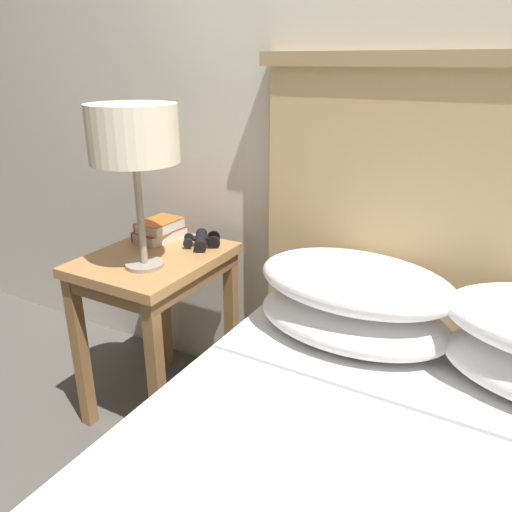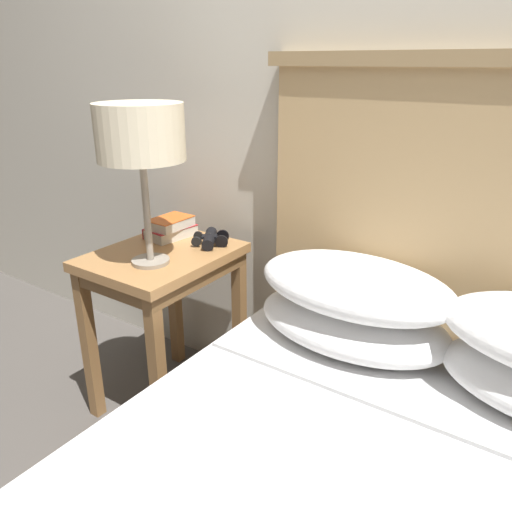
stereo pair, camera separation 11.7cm
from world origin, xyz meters
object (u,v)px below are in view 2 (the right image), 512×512
binoculars_pair (210,239)px  book_on_nightstand (170,232)px  nightstand (163,278)px  book_stacked_on_top (170,223)px  table_lamp (140,136)px

binoculars_pair → book_on_nightstand: bearing=-173.4°
nightstand → book_stacked_on_top: 0.23m
binoculars_pair → nightstand: bearing=-119.9°
book_on_nightstand → book_stacked_on_top: 0.04m
book_on_nightstand → book_stacked_on_top: (0.01, -0.00, 0.04)m
binoculars_pair → table_lamp: bearing=-100.5°
nightstand → book_stacked_on_top: book_stacked_on_top is taller
book_stacked_on_top → binoculars_pair: (0.18, 0.03, -0.04)m
nightstand → binoculars_pair: 0.23m
book_on_nightstand → table_lamp: bearing=-60.7°
book_stacked_on_top → table_lamp: bearing=-61.3°
table_lamp → nightstand: bearing=114.8°
nightstand → book_stacked_on_top: size_ratio=3.84×
table_lamp → binoculars_pair: table_lamp is taller
table_lamp → binoculars_pair: (0.05, 0.26, -0.41)m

